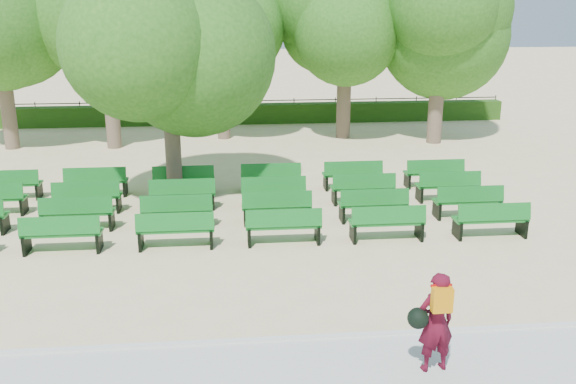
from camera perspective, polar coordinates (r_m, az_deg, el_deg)
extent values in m
plane|color=beige|center=(16.96, -4.36, -2.70)|extent=(120.00, 120.00, 0.00)
cube|color=beige|center=(10.27, -3.28, -16.42)|extent=(30.00, 2.20, 0.06)
cube|color=silver|center=(11.24, -3.54, -13.13)|extent=(30.00, 0.12, 0.10)
cube|color=#254D13|center=(30.44, -5.05, 6.92)|extent=(26.00, 0.70, 0.90)
cube|color=#136D21|center=(17.38, -5.34, -0.67)|extent=(1.82, 0.54, 0.06)
cube|color=#136D21|center=(17.10, -5.36, -0.08)|extent=(1.81, 0.18, 0.42)
cylinder|color=brown|center=(18.81, -10.21, 4.19)|extent=(0.46, 0.46, 3.25)
ellipsoid|color=#316E1D|center=(18.41, -10.68, 13.05)|extent=(4.66, 4.66, 4.20)
imported|color=#4B0A1C|center=(10.32, 13.02, -11.19)|extent=(0.66, 0.49, 1.64)
cube|color=orange|center=(9.96, 13.53, -9.29)|extent=(0.31, 0.15, 0.38)
sphere|color=black|center=(10.14, 11.48, -10.94)|extent=(0.33, 0.33, 0.33)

